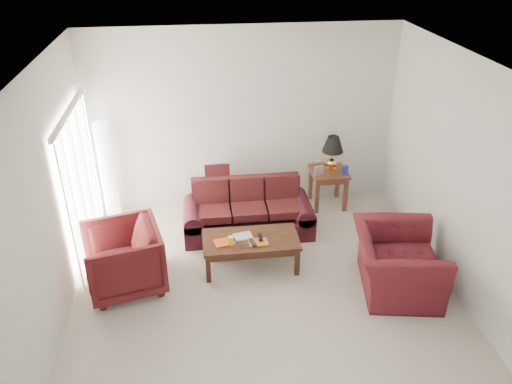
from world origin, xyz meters
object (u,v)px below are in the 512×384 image
at_px(sofa, 248,210).
at_px(end_table, 328,188).
at_px(floor_lamp, 107,172).
at_px(coffee_table, 251,252).
at_px(armchair_right, 396,262).
at_px(armchair_left, 123,259).

distance_m(sofa, end_table, 1.61).
height_order(floor_lamp, coffee_table, floor_lamp).
bearing_deg(end_table, armchair_right, -81.67).
xyz_separation_m(armchair_right, coffee_table, (-1.85, 0.71, -0.17)).
relative_size(sofa, end_table, 3.06).
relative_size(end_table, armchair_right, 0.52).
height_order(end_table, coffee_table, end_table).
distance_m(end_table, armchair_right, 2.30).
bearing_deg(armchair_right, end_table, 18.51).
relative_size(floor_lamp, armchair_right, 1.37).
bearing_deg(coffee_table, armchair_right, -33.32).
bearing_deg(end_table, armchair_left, -150.91).
height_order(sofa, armchair_left, armchair_left).
bearing_deg(sofa, coffee_table, -95.83).
relative_size(armchair_right, coffee_table, 0.93).
bearing_deg(end_table, floor_lamp, 179.95).
xyz_separation_m(end_table, armchair_left, (-3.23, -1.80, 0.12)).
xyz_separation_m(floor_lamp, armchair_left, (0.38, -1.80, -0.40)).
distance_m(floor_lamp, armchair_right, 4.57).
bearing_deg(coffee_table, armchair_left, 175.07).
distance_m(armchair_left, armchair_right, 3.59).
bearing_deg(floor_lamp, armchair_left, -78.10).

